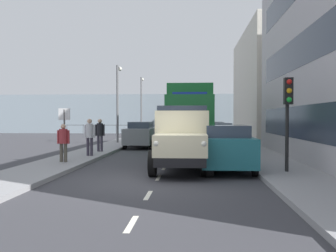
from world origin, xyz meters
TOP-DOWN VIEW (x-y plane):
  - ground_plane at (0.00, -10.26)m, footprint 80.00×80.00m
  - sidewalk_left at (-4.44, -10.26)m, footprint 2.26×43.38m
  - sidewalk_right at (4.44, -10.26)m, footprint 2.26×43.38m
  - road_centreline_markings at (0.00, -9.43)m, footprint 0.12×38.46m
  - building_far_block at (-9.23, -22.01)m, footprint 7.32×14.91m
  - sea_horizon at (0.00, -34.95)m, footprint 80.00×0.80m
  - seawall_railing at (-0.00, -31.35)m, footprint 28.08×0.08m
  - truck_vintage_cream at (-0.74, -2.30)m, footprint 2.17×5.64m
  - lorry_cargo_green at (-0.96, -10.16)m, footprint 2.58×8.20m
  - car_teal_kerbside_near at (-2.36, -2.46)m, footprint 1.93×4.09m
  - car_white_kerbside_1 at (-2.36, -8.24)m, footprint 1.82×4.53m
  - car_navy_kerbside_2 at (-2.36, -13.60)m, footprint 1.89×4.22m
  - car_grey_oppositeside_0 at (2.36, -12.86)m, footprint 1.82×4.43m
  - pedestrian_couple_b at (4.25, -3.55)m, footprint 0.53×0.34m
  - pedestrian_in_dark_coat at (3.88, -6.12)m, footprint 0.53×0.34m
  - pedestrian_strolling at (3.96, -8.34)m, footprint 0.53×0.34m
  - traffic_light_near at (-4.36, -1.39)m, footprint 0.28×0.41m
  - lamp_post_promenade at (4.49, -15.68)m, footprint 0.32×1.14m
  - lamp_post_far at (4.53, -28.29)m, footprint 0.32×1.14m
  - street_sign at (4.38, -4.02)m, footprint 0.50×0.07m

SIDE VIEW (x-z plane):
  - ground_plane at x=0.00m, z-range 0.00..0.00m
  - road_centreline_markings at x=0.00m, z-range 0.00..0.01m
  - sidewalk_left at x=-4.44m, z-range 0.00..0.15m
  - sidewalk_right at x=4.44m, z-range 0.00..0.15m
  - car_teal_kerbside_near at x=-2.36m, z-range 0.04..1.76m
  - car_navy_kerbside_2 at x=-2.36m, z-range 0.04..1.76m
  - car_grey_oppositeside_0 at x=2.36m, z-range 0.04..1.76m
  - car_white_kerbside_1 at x=-2.36m, z-range 0.04..1.76m
  - seawall_railing at x=0.00m, z-range 0.32..1.52m
  - pedestrian_couple_b at x=4.25m, z-range 0.28..1.87m
  - truck_vintage_cream at x=-0.74m, z-range -0.04..2.39m
  - pedestrian_strolling at x=3.96m, z-range 0.31..2.09m
  - pedestrian_in_dark_coat at x=3.88m, z-range 0.32..2.11m
  - street_sign at x=4.38m, z-range 0.56..2.81m
  - lorry_cargo_green at x=-0.96m, z-range 0.14..4.01m
  - traffic_light_near at x=-4.36m, z-range 0.87..4.07m
  - sea_horizon at x=0.00m, z-range 0.00..5.00m
  - lamp_post_promenade at x=4.49m, z-range 0.75..6.51m
  - lamp_post_far at x=4.53m, z-range 0.76..7.04m
  - building_far_block at x=-9.23m, z-range 0.00..9.57m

